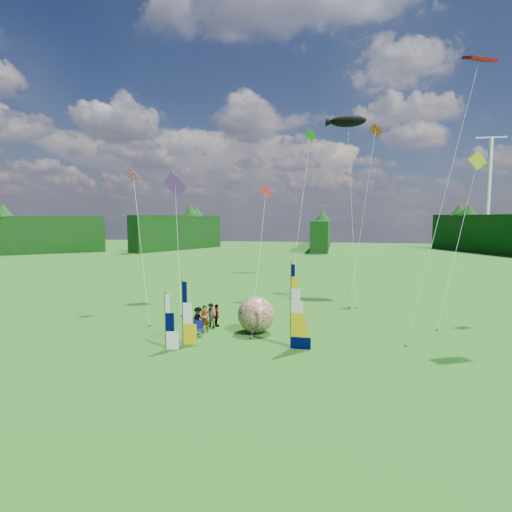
% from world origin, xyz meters
% --- Properties ---
extents(ground, '(220.00, 220.00, 0.00)m').
position_xyz_m(ground, '(0.00, 0.00, 0.00)').
color(ground, '#225C13').
rests_on(ground, ground).
extents(treeline_ring, '(210.00, 210.00, 8.00)m').
position_xyz_m(treeline_ring, '(0.00, 0.00, 4.00)').
color(treeline_ring, '#153314').
rests_on(treeline_ring, ground).
extents(turbine_right, '(8.00, 1.20, 30.00)m').
position_xyz_m(turbine_right, '(45.00, 102.00, 15.00)').
color(turbine_right, silver).
rests_on(turbine_right, ground).
extents(feather_banner_main, '(1.40, 0.11, 5.19)m').
position_xyz_m(feather_banner_main, '(1.45, 2.56, 2.59)').
color(feather_banner_main, '#000330').
rests_on(feather_banner_main, ground).
extents(side_banner_left, '(1.11, 0.21, 4.03)m').
position_xyz_m(side_banner_left, '(-5.26, 1.92, 2.01)').
color(side_banner_left, '#D6B606').
rests_on(side_banner_left, ground).
extents(side_banner_far, '(1.01, 0.22, 3.40)m').
position_xyz_m(side_banner_far, '(-5.92, 0.83, 1.70)').
color(side_banner_far, white).
rests_on(side_banner_far, ground).
extents(bol_inflatable, '(3.10, 3.10, 2.52)m').
position_xyz_m(bol_inflatable, '(-1.31, 5.47, 1.26)').
color(bol_inflatable, '#110074').
rests_on(bol_inflatable, ground).
extents(spectator_a, '(0.81, 0.68, 1.89)m').
position_xyz_m(spectator_a, '(-4.82, 4.89, 0.94)').
color(spectator_a, '#66594C').
rests_on(spectator_a, ground).
extents(spectator_b, '(0.98, 0.79, 1.81)m').
position_xyz_m(spectator_b, '(-4.72, 5.96, 0.90)').
color(spectator_b, '#66594C').
rests_on(spectator_b, ground).
extents(spectator_c, '(0.74, 1.16, 1.69)m').
position_xyz_m(spectator_c, '(-5.42, 5.14, 0.84)').
color(spectator_c, '#66594C').
rests_on(spectator_c, ground).
extents(spectator_d, '(0.90, 1.01, 1.65)m').
position_xyz_m(spectator_d, '(-4.45, 6.42, 0.83)').
color(spectator_d, '#66594C').
rests_on(spectator_d, ground).
extents(camp_chair, '(0.78, 0.78, 1.07)m').
position_xyz_m(camp_chair, '(-4.89, 3.75, 0.53)').
color(camp_chair, '#080B49').
rests_on(camp_chair, ground).
extents(kite_whale, '(5.49, 15.05, 20.55)m').
position_xyz_m(kite_whale, '(5.43, 19.97, 10.28)').
color(kite_whale, black).
rests_on(kite_whale, ground).
extents(kite_rainbow_delta, '(8.59, 12.88, 13.47)m').
position_xyz_m(kite_rainbow_delta, '(-10.05, 12.81, 6.73)').
color(kite_rainbow_delta, '#EC2850').
rests_on(kite_rainbow_delta, ground).
extents(kite_parafoil, '(12.07, 12.58, 21.13)m').
position_xyz_m(kite_parafoil, '(10.99, 7.31, 10.56)').
color(kite_parafoil, '#D50500').
rests_on(kite_parafoil, ground).
extents(small_kite_red, '(5.72, 11.05, 11.92)m').
position_xyz_m(small_kite_red, '(-2.91, 15.31, 5.96)').
color(small_kite_red, '#E62E47').
rests_on(small_kite_red, ground).
extents(small_kite_orange, '(7.06, 10.10, 17.84)m').
position_xyz_m(small_kite_orange, '(6.46, 17.84, 8.92)').
color(small_kite_orange, '#DB5324').
rests_on(small_kite_orange, ground).
extents(small_kite_yellow, '(7.66, 9.72, 13.82)m').
position_xyz_m(small_kite_yellow, '(13.18, 11.71, 6.91)').
color(small_kite_yellow, yellow).
rests_on(small_kite_yellow, ground).
extents(small_kite_pink, '(7.52, 9.38, 12.72)m').
position_xyz_m(small_kite_pink, '(-11.56, 8.69, 6.36)').
color(small_kite_pink, '#E94B87').
rests_on(small_kite_pink, ground).
extents(small_kite_green, '(3.54, 12.78, 18.90)m').
position_xyz_m(small_kite_green, '(0.22, 22.41, 9.45)').
color(small_kite_green, green).
rests_on(small_kite_green, ground).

